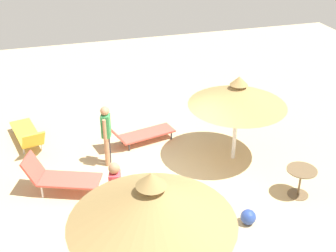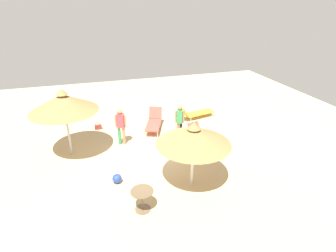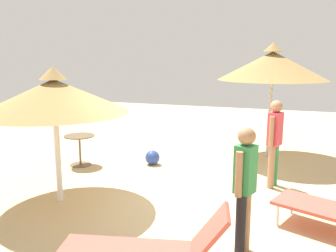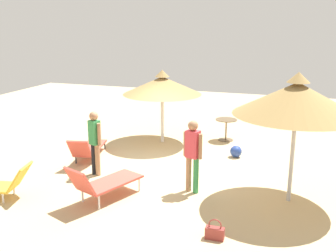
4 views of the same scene
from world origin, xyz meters
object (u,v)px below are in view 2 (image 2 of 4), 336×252
Objects in this scene: parasol_umbrella_front at (63,103)px; beach_ball at (117,179)px; lounge_chair_back at (204,140)px; side_table_round at (142,197)px; person_standing_near_left at (180,120)px; lounge_chair_far_left at (195,113)px; parasol_umbrella_edge at (194,136)px; lounge_chair_near_right at (154,121)px; person_standing_center at (121,124)px; handbag at (98,127)px.

parasol_umbrella_front is 8.27× the size of beach_ball.
lounge_chair_back reaches higher than side_table_round.
side_table_round is at bearing -32.27° from person_standing_near_left.
parasol_umbrella_edge is at bearing -23.18° from lounge_chair_far_left.
beach_ball is at bearing -31.13° from lounge_chair_near_right.
parasol_umbrella_front reaches higher than parasol_umbrella_edge.
parasol_umbrella_front is 1.53× the size of lounge_chair_near_right.
parasol_umbrella_front reaches higher than side_table_round.
person_standing_center reaches higher than lounge_chair_far_left.
side_table_round is at bearing 0.41° from person_standing_center.
lounge_chair_far_left is 2.97× the size of side_table_round.
lounge_chair_back is (1.00, 5.63, -1.99)m from parasol_umbrella_front.
side_table_round reaches higher than beach_ball.
parasol_umbrella_edge is 1.21× the size of lounge_chair_back.
parasol_umbrella_edge is at bearing 73.52° from beach_ball.
parasol_umbrella_front is at bearing -147.90° from beach_ball.
lounge_chair_near_right is at bearing -177.13° from parasol_umbrella_edge.
lounge_chair_near_right is (-1.31, 3.93, -1.88)m from parasol_umbrella_front.
lounge_chair_near_right is 5.73m from side_table_round.
lounge_chair_near_right is 4.67× the size of handbag.
parasol_umbrella_front is 2.56m from person_standing_center.
side_table_round is (6.28, 0.98, 0.37)m from handbag.
lounge_chair_far_left is 4.67m from person_standing_center.
lounge_chair_back is at bearing -15.14° from lounge_chair_far_left.
handbag is at bearing -125.33° from lounge_chair_back.
lounge_chair_back is 3.11m from lounge_chair_far_left.
parasol_umbrella_edge is at bearing 2.87° from lounge_chair_near_right.
person_standing_center is (1.78, -4.27, 0.66)m from lounge_chair_far_left.
side_table_round is (4.16, 2.21, -1.82)m from parasol_umbrella_front.
lounge_chair_back is 2.89× the size of side_table_round.
lounge_chair_far_left is at bearing 105.56° from lounge_chair_near_right.
beach_ball is (2.55, 1.60, -2.15)m from parasol_umbrella_front.
parasol_umbrella_edge reaches higher than side_table_round.
person_standing_near_left is (-3.31, 0.66, -0.93)m from parasol_umbrella_edge.
person_standing_near_left is at bearing 84.92° from person_standing_center.
lounge_chair_far_left is 1.25× the size of person_standing_center.
lounge_chair_far_left is at bearing 145.48° from side_table_round.
parasol_umbrella_edge is 1.47× the size of person_standing_center.
parasol_umbrella_edge is at bearing -32.32° from lounge_chair_back.
handbag is 1.16× the size of beach_ball.
parasol_umbrella_edge is 6.29× the size of handbag.
parasol_umbrella_edge reaches higher than handbag.
person_standing_center is at bearing -179.59° from side_table_round.
person_standing_center is 4.41m from side_table_round.
lounge_chair_far_left is (-2.01, 6.44, -1.99)m from parasol_umbrella_front.
lounge_chair_near_right is 1.67m from person_standing_near_left.
person_standing_center reaches higher than person_standing_near_left.
person_standing_center is 2.29m from handbag.
person_standing_near_left is 4.85× the size of beach_ball.
beach_ball is at bearing -46.71° from lounge_chair_far_left.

